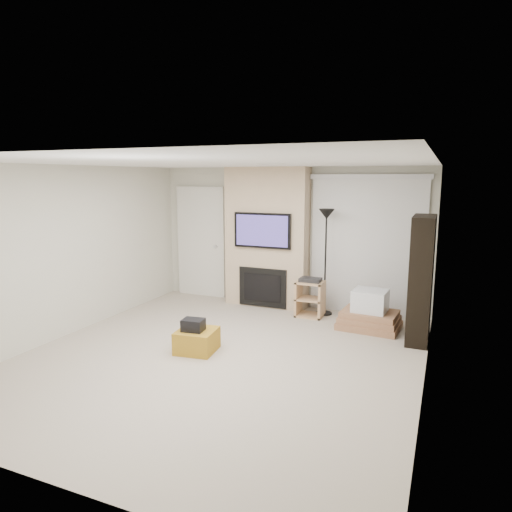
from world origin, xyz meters
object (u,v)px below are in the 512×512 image
at_px(ottoman, 197,341).
at_px(av_stand, 310,296).
at_px(floor_lamp, 326,232).
at_px(bookshelf, 421,279).
at_px(box_stack, 370,314).

xyz_separation_m(ottoman, av_stand, (0.97, 2.12, 0.20)).
distance_m(floor_lamp, av_stand, 1.11).
xyz_separation_m(floor_lamp, av_stand, (-0.19, -0.21, -1.08)).
bearing_deg(av_stand, ottoman, -114.50).
bearing_deg(floor_lamp, av_stand, -132.72).
bearing_deg(bookshelf, av_stand, 164.14).
height_order(floor_lamp, box_stack, floor_lamp).
bearing_deg(box_stack, av_stand, 166.11).
relative_size(av_stand, box_stack, 0.68).
height_order(ottoman, av_stand, av_stand).
distance_m(ottoman, box_stack, 2.73).
height_order(av_stand, bookshelf, bookshelf).
distance_m(ottoman, floor_lamp, 2.89).
distance_m(av_stand, box_stack, 1.07).
bearing_deg(bookshelf, box_stack, 161.42).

